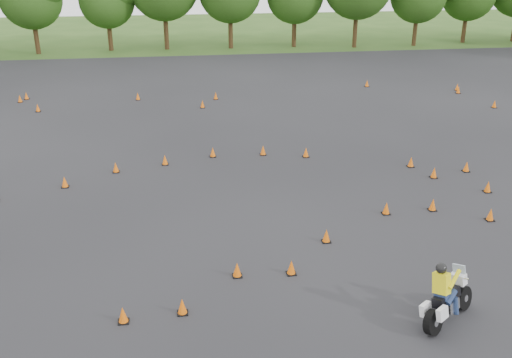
% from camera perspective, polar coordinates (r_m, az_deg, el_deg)
% --- Properties ---
extents(ground, '(140.00, 140.00, 0.00)m').
position_cam_1_polar(ground, '(18.75, 1.75, -8.05)').
color(ground, '#2D5119').
rests_on(ground, ground).
extents(asphalt_pad, '(62.00, 62.00, 0.00)m').
position_cam_1_polar(asphalt_pad, '(24.05, -0.68, -0.82)').
color(asphalt_pad, black).
rests_on(asphalt_pad, ground).
extents(treeline, '(87.06, 32.30, 10.60)m').
position_cam_1_polar(treeline, '(51.89, -1.91, 17.03)').
color(treeline, '#244614').
rests_on(treeline, ground).
extents(traffic_cones, '(36.76, 33.26, 0.45)m').
position_cam_1_polar(traffic_cones, '(23.87, -1.09, -0.43)').
color(traffic_cones, '#E45E09').
rests_on(traffic_cones, asphalt_pad).
extents(rider_yellow, '(2.28, 1.92, 1.77)m').
position_cam_1_polar(rider_yellow, '(16.34, 19.13, -10.82)').
color(rider_yellow, yellow).
rests_on(rider_yellow, ground).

